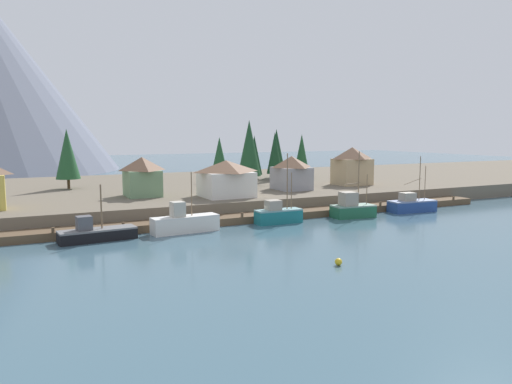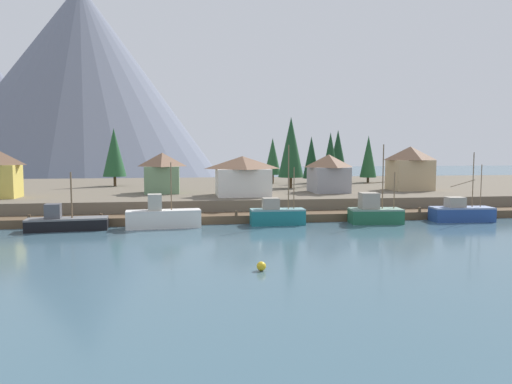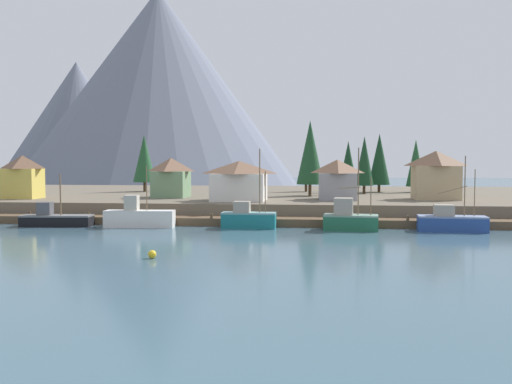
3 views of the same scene
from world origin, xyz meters
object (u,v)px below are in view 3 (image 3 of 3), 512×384
object	(u,v)px
house_yellow	(23,176)
conifer_mid_right	(379,159)
fishing_boat_teal	(248,218)
conifer_back_right	(306,163)
house_white	(239,180)
house_grey	(337,179)
house_tan	(436,175)
conifer_back_left	(144,158)
fishing_boat_green	(349,219)
house_green	(171,177)
conifer_near_right	(416,163)
conifer_mid_left	(364,161)
fishing_boat_black	(56,219)
conifer_near_left	(348,164)
conifer_centre	(310,152)
channel_buoy	(152,254)
fishing_boat_white	(139,217)
fishing_boat_blue	(451,222)

from	to	relation	value
house_yellow	conifer_mid_right	world-z (taller)	conifer_mid_right
fishing_boat_teal	conifer_back_right	distance (m)	38.20
house_white	house_grey	bearing A→B (deg)	15.44
house_tan	conifer_back_left	bearing A→B (deg)	161.58
fishing_boat_green	house_yellow	bearing A→B (deg)	169.62
fishing_boat_teal	house_white	xyz separation A→B (m)	(-2.73, 11.87, 4.19)
house_green	conifer_near_right	distance (m)	44.76
conifer_mid_left	conifer_back_left	world-z (taller)	conifer_back_left
fishing_boat_green	conifer_back_left	bearing A→B (deg)	141.47
conifer_back_left	house_tan	bearing A→B (deg)	-18.42
fishing_boat_black	house_grey	bearing A→B (deg)	19.65
fishing_boat_green	conifer_near_left	bearing A→B (deg)	92.58
conifer_centre	channel_buoy	size ratio (longest dim) A/B	17.59
conifer_mid_right	fishing_boat_teal	bearing A→B (deg)	-118.21
fishing_boat_white	house_green	bearing A→B (deg)	88.23
house_grey	conifer_mid_right	size ratio (longest dim) A/B	0.60
fishing_boat_teal	house_grey	distance (m)	19.86
fishing_boat_black	conifer_centre	bearing A→B (deg)	33.42
fishing_boat_black	conifer_near_right	bearing A→B (deg)	31.54
fishing_boat_green	house_white	size ratio (longest dim) A/B	1.24
channel_buoy	house_grey	bearing A→B (deg)	66.01
house_tan	fishing_boat_blue	bearing A→B (deg)	-96.24
fishing_boat_white	fishing_boat_teal	distance (m)	13.55
conifer_back_right	conifer_mid_left	bearing A→B (deg)	-27.71
house_white	conifer_back_left	distance (m)	30.83
house_green	house_tan	xyz separation A→B (m)	(40.19, -0.46, 0.51)
fishing_boat_teal	house_green	world-z (taller)	fishing_boat_teal
fishing_boat_blue	house_white	world-z (taller)	fishing_boat_blue
fishing_boat_white	conifer_mid_right	size ratio (longest dim) A/B	0.81
house_tan	conifer_back_left	distance (m)	52.33
conifer_back_right	channel_buoy	xyz separation A→B (m)	(-11.71, -58.81, -7.54)
house_grey	conifer_centre	size ratio (longest dim) A/B	0.53
conifer_near_right	conifer_centre	world-z (taller)	conifer_centre
conifer_mid_right	conifer_back_right	xyz separation A→B (m)	(-13.36, 0.33, -0.67)
fishing_boat_black	house_grey	xyz separation A→B (m)	(35.58, 16.27, 4.62)
fishing_boat_white	house_tan	bearing A→B (deg)	20.18
fishing_boat_green	fishing_boat_blue	size ratio (longest dim) A/B	1.11
house_yellow	conifer_near_left	xyz separation A→B (m)	(50.15, 23.09, 1.83)
conifer_centre	channel_buoy	bearing A→B (deg)	-105.25
fishing_boat_black	conifer_near_left	world-z (taller)	conifer_near_left
fishing_boat_white	conifer_centre	distance (m)	33.34
fishing_boat_teal	conifer_centre	world-z (taller)	conifer_centre
fishing_boat_black	conifer_mid_left	size ratio (longest dim) A/B	0.89
fishing_boat_green	fishing_boat_teal	bearing A→B (deg)	-177.45
channel_buoy	fishing_boat_white	bearing A→B (deg)	110.93
conifer_near_left	conifer_mid_right	world-z (taller)	conifer_mid_right
house_yellow	conifer_near_left	bearing A→B (deg)	24.72
fishing_boat_teal	conifer_mid_right	size ratio (longest dim) A/B	0.90
conifer_near_left	house_white	bearing A→B (deg)	-124.56
house_tan	conifer_near_right	bearing A→B (deg)	88.75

